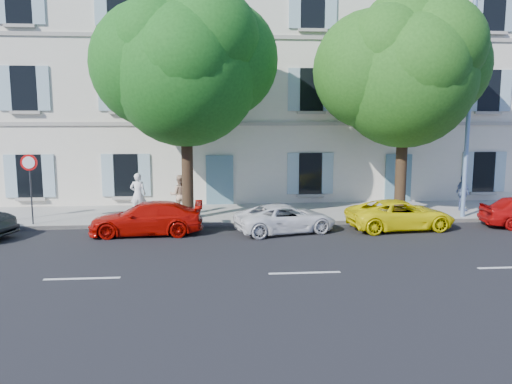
{
  "coord_description": "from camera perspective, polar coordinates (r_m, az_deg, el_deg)",
  "views": [
    {
      "loc": [
        -2.45,
        -17.14,
        4.2
      ],
      "look_at": [
        -0.84,
        2.0,
        1.4
      ],
      "focal_mm": 35.0,
      "sensor_mm": 36.0,
      "label": 1
    }
  ],
  "objects": [
    {
      "name": "car_white_coupe",
      "position": [
        18.73,
        3.4,
        -3.03
      ],
      "size": [
        4.12,
        2.65,
        1.06
      ],
      "primitive_type": "imported",
      "rotation": [
        0.0,
        0.0,
        1.82
      ],
      "color": "white",
      "rests_on": "ground"
    },
    {
      "name": "pedestrian_c",
      "position": [
        24.01,
        22.58,
        -0.1
      ],
      "size": [
        0.46,
        0.97,
        1.62
      ],
      "primitive_type": "imported",
      "rotation": [
        0.0,
        0.0,
        1.64
      ],
      "color": "#516495",
      "rests_on": "sidewalk"
    },
    {
      "name": "tree_right",
      "position": [
        22.1,
        16.65,
        12.39
      ],
      "size": [
        5.83,
        5.83,
        8.98
      ],
      "color": "#3A2819",
      "rests_on": "sidewalk"
    },
    {
      "name": "car_yellow_supercar",
      "position": [
        19.99,
        16.17,
        -2.5
      ],
      "size": [
        4.27,
        2.29,
        1.14
      ],
      "primitive_type": "imported",
      "rotation": [
        0.0,
        0.0,
        1.67
      ],
      "color": "#FFEC0A",
      "rests_on": "ground"
    },
    {
      "name": "sidewalk",
      "position": [
        22.12,
        1.64,
        -2.46
      ],
      "size": [
        36.0,
        4.5,
        0.15
      ],
      "primitive_type": "cube",
      "color": "#A09E96",
      "rests_on": "ground"
    },
    {
      "name": "kerb",
      "position": [
        20.01,
        2.34,
        -3.6
      ],
      "size": [
        36.0,
        0.16,
        0.16
      ],
      "primitive_type": "cube",
      "color": "#9E998E",
      "rests_on": "ground"
    },
    {
      "name": "road_sign",
      "position": [
        21.08,
        -24.45,
        1.88
      ],
      "size": [
        0.63,
        0.09,
        2.73
      ],
      "color": "#383A3D",
      "rests_on": "sidewalk"
    },
    {
      "name": "building",
      "position": [
        27.51,
        0.32,
        12.05
      ],
      "size": [
        28.0,
        7.0,
        12.0
      ],
      "primitive_type": "cube",
      "color": "silver",
      "rests_on": "ground"
    },
    {
      "name": "tree_left",
      "position": [
        20.45,
        -8.07,
        13.4
      ],
      "size": [
        5.91,
        5.91,
        9.17
      ],
      "color": "#3A2819",
      "rests_on": "sidewalk"
    },
    {
      "name": "street_lamp",
      "position": [
        22.23,
        23.44,
        10.07
      ],
      "size": [
        0.46,
        1.89,
        8.83
      ],
      "color": "#7293BF",
      "rests_on": "sidewalk"
    },
    {
      "name": "ground",
      "position": [
        17.82,
        3.26,
        -5.35
      ],
      "size": [
        90.0,
        90.0,
        0.0
      ],
      "primitive_type": "plane",
      "color": "black"
    },
    {
      "name": "car_red_coupe",
      "position": [
        18.79,
        -12.41,
        -2.95
      ],
      "size": [
        4.17,
        1.77,
        1.2
      ],
      "primitive_type": "imported",
      "rotation": [
        0.0,
        0.0,
        4.73
      ],
      "color": "#AF0B05",
      "rests_on": "ground"
    },
    {
      "name": "pedestrian_a",
      "position": [
        21.74,
        -13.33,
        -0.25
      ],
      "size": [
        0.68,
        0.47,
        1.81
      ],
      "primitive_type": "imported",
      "rotation": [
        0.0,
        0.0,
        3.09
      ],
      "color": "white",
      "rests_on": "sidewalk"
    },
    {
      "name": "pedestrian_b",
      "position": [
        21.5,
        -8.73,
        -0.34
      ],
      "size": [
        0.88,
        0.71,
        1.72
      ],
      "primitive_type": "imported",
      "rotation": [
        0.0,
        0.0,
        3.21
      ],
      "color": "tan",
      "rests_on": "sidewalk"
    }
  ]
}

